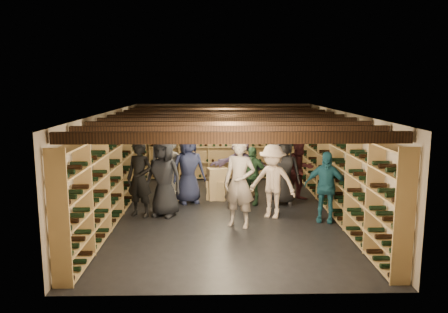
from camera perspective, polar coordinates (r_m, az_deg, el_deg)
name	(u,v)px	position (r m, az deg, el deg)	size (l,w,h in m)	color
ground	(226,214)	(10.44, 0.31, -7.48)	(8.00, 8.00, 0.00)	black
walls	(226,164)	(10.15, 0.32, -0.99)	(5.52, 8.02, 2.40)	tan
ceiling	(226,112)	(10.00, 0.33, 5.79)	(5.50, 8.00, 0.01)	beige
ceiling_joists	(226,118)	(10.01, 0.33, 4.99)	(5.40, 7.12, 0.18)	black
wine_rack_left	(116,170)	(10.43, -13.95, -1.69)	(0.32, 7.50, 2.15)	tan
wine_rack_right	(336,169)	(10.56, 14.41, -1.57)	(0.32, 7.50, 2.15)	tan
wine_rack_back	(223,146)	(13.95, -0.09, 1.42)	(4.70, 0.30, 2.15)	tan
crate_stack_left	(217,184)	(11.58, -0.86, -3.57)	(0.57, 0.45, 0.85)	tan
crate_stack_right	(217,190)	(11.62, -0.89, -4.39)	(0.56, 0.44, 0.51)	tan
crate_loose	(245,193)	(12.02, 2.72, -4.76)	(0.50, 0.33, 0.17)	tan
person_0	(164,178)	(10.16, -7.88, -2.75)	(0.89, 0.58, 1.82)	black
person_1	(140,179)	(10.22, -10.96, -2.89)	(0.65, 0.42, 1.77)	black
person_3	(272,181)	(10.02, 6.35, -3.25)	(1.09, 0.63, 1.69)	beige
person_4	(325,187)	(9.94, 13.10, -3.87)	(0.93, 0.39, 1.59)	#23667F
person_6	(188,169)	(11.20, -4.68, -1.63)	(0.87, 0.57, 1.78)	#1F2445
person_7	(239,183)	(9.31, 2.04, -3.51)	(0.70, 0.46, 1.91)	gray
person_8	(300,170)	(11.56, 9.86, -1.69)	(0.81, 0.63, 1.66)	#4F2024
person_9	(169,166)	(11.54, -7.19, -1.24)	(1.17, 0.67, 1.82)	beige
person_10	(252,176)	(11.08, 3.63, -2.51)	(0.87, 0.36, 1.49)	#2E5535
person_11	(240,168)	(11.51, 2.11, -1.47)	(1.59, 0.51, 1.71)	slate
person_12	(284,171)	(11.20, 7.81, -1.89)	(0.83, 0.54, 1.70)	#2F2F33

